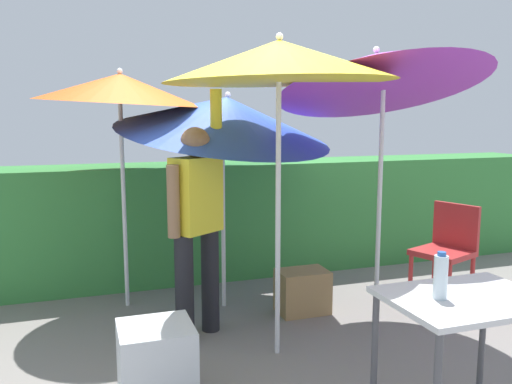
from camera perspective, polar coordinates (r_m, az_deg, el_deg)
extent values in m
plane|color=gray|center=(4.06, 1.40, -16.14)|extent=(24.00, 24.00, 0.00)
cube|color=#38843D|center=(5.58, -5.07, -2.96)|extent=(8.00, 0.70, 1.19)
cylinder|color=silver|center=(4.58, -3.58, -3.30)|extent=(0.04, 0.04, 1.52)
cone|color=blue|center=(4.51, -3.38, 8.25)|extent=(1.89, 1.87, 0.77)
sphere|color=silver|center=(4.53, -3.09, 10.51)|extent=(0.05, 0.05, 0.05)
cylinder|color=silver|center=(4.24, 13.23, -2.00)|extent=(0.04, 0.04, 1.88)
cone|color=purple|center=(4.16, 13.30, 12.68)|extent=(1.61, 1.61, 0.73)
sphere|color=silver|center=(4.15, 12.94, 14.84)|extent=(0.05, 0.05, 0.05)
cylinder|color=silver|center=(3.63, 2.40, -3.31)|extent=(0.04, 0.04, 1.90)
cone|color=yellow|center=(3.57, 2.54, 14.04)|extent=(1.56, 1.56, 0.31)
sphere|color=silver|center=(3.58, 2.58, 16.53)|extent=(0.05, 0.05, 0.05)
cylinder|color=silver|center=(4.71, -14.15, -1.59)|extent=(0.04, 0.04, 1.78)
cone|color=#EA5919|center=(4.65, -14.57, 10.85)|extent=(1.43, 1.42, 0.35)
sphere|color=silver|center=(4.66, -14.59, 12.61)|extent=(0.05, 0.05, 0.05)
cylinder|color=black|center=(4.17, -5.00, -9.49)|extent=(0.14, 0.14, 0.82)
cylinder|color=black|center=(3.98, -7.78, -10.42)|extent=(0.14, 0.14, 0.82)
cube|color=yellow|center=(3.91, -6.52, -0.30)|extent=(0.42, 0.38, 0.56)
sphere|color=#8C6647|center=(3.87, -6.62, 5.41)|extent=(0.22, 0.22, 0.22)
cylinder|color=yellow|center=(4.03, -4.34, 7.13)|extent=(0.12, 0.12, 0.56)
cylinder|color=#8C6647|center=(3.75, -8.97, -1.02)|extent=(0.12, 0.12, 0.52)
cylinder|color=#B72D2D|center=(5.01, 16.43, -8.99)|extent=(0.04, 0.04, 0.44)
cylinder|color=#B72D2D|center=(4.82, 20.20, -9.88)|extent=(0.04, 0.04, 0.44)
cylinder|color=#B72D2D|center=(5.31, 18.80, -8.09)|extent=(0.04, 0.04, 0.44)
cylinder|color=#B72D2D|center=(5.13, 22.41, -8.87)|extent=(0.04, 0.04, 0.44)
cube|color=#B72D2D|center=(5.00, 19.60, -6.26)|extent=(0.57, 0.57, 0.05)
cube|color=#B72D2D|center=(5.12, 20.90, -3.40)|extent=(0.19, 0.43, 0.40)
cube|color=silver|center=(3.37, -10.77, -17.56)|extent=(0.44, 0.42, 0.44)
cube|color=#9E7A4C|center=(4.60, 5.08, -10.70)|extent=(0.43, 0.30, 0.37)
cylinder|color=#4C4C51|center=(3.45, 23.35, -14.67)|extent=(0.04, 0.04, 0.75)
cylinder|color=#4C4C51|center=(3.05, 12.73, -17.33)|extent=(0.04, 0.04, 0.75)
cube|color=silver|center=(2.91, 21.89, -10.74)|extent=(0.80, 0.60, 0.03)
cylinder|color=silver|center=(2.79, 19.41, -8.74)|extent=(0.07, 0.07, 0.22)
cylinder|color=#2D60B7|center=(2.76, 19.53, -6.35)|extent=(0.04, 0.04, 0.02)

